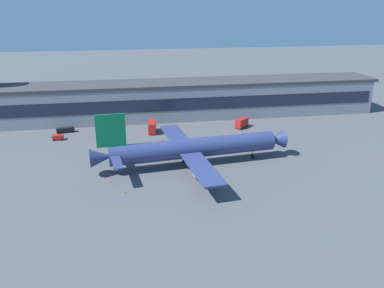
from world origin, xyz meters
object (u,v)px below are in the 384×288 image
Objects in this scene: airliner at (191,148)px; traffic_cone_0 at (124,192)px; belt_loader at (65,130)px; stair_truck at (242,123)px; baggage_tug at (58,137)px; traffic_cone_1 at (110,181)px; catering_truck at (152,127)px.

traffic_cone_0 is at bearing -142.80° from airliner.
stair_truck reaches higher than belt_loader.
belt_loader reaches higher than baggage_tug.
belt_loader reaches higher than traffic_cone_1.
stair_truck is (25.19, 32.74, -3.22)m from airliner.
airliner reaches higher than traffic_cone_0.
stair_truck is 34.16m from catering_truck.
stair_truck is (67.14, 2.87, 0.89)m from baggage_tug.
airliner is 33.72m from catering_truck.
traffic_cone_0 is at bearing -68.70° from belt_loader.
traffic_cone_0 is at bearing -102.90° from catering_truck.
traffic_cone_1 is (18.42, -37.59, -0.80)m from baggage_tug.
airliner is 9.80× the size of stair_truck.
baggage_tug is 50.09m from traffic_cone_0.
airliner is 25.38m from traffic_cone_0.
baggage_tug is at bearing 116.10° from traffic_cone_1.
belt_loader is at bearing 110.39° from traffic_cone_1.
baggage_tug is 0.54× the size of belt_loader.
traffic_cone_1 is at bearing -161.84° from airliner.
airliner reaches higher than catering_truck.
stair_truck is 9.80× the size of traffic_cone_0.
airliner is 41.44m from stair_truck.
stair_truck is 10.58× the size of traffic_cone_1.
baggage_tug is 0.48× the size of catering_truck.
airliner reaches higher than belt_loader.
traffic_cone_1 is at bearing -109.96° from catering_truck.
airliner is 16.32× the size of baggage_tug.
airliner reaches higher than traffic_cone_1.
belt_loader is at bearing 79.70° from baggage_tug.
baggage_tug is 33.09m from catering_truck.
airliner is 7.91× the size of catering_truck.
airliner is at bearing -74.50° from catering_truck.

